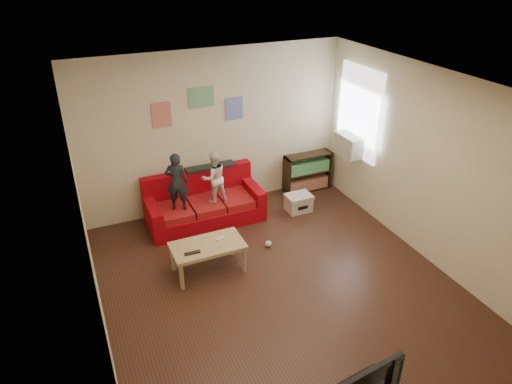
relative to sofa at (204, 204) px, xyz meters
name	(u,v)px	position (x,y,z in m)	size (l,w,h in m)	color
room_shell	(283,199)	(0.39, -2.06, 1.07)	(4.52, 5.02, 2.72)	#422519
sofa	(204,204)	(0.00, 0.00, 0.00)	(1.87, 0.86, 0.82)	#9F050F
child_a	(177,182)	(-0.45, -0.16, 0.59)	(0.34, 0.23, 0.95)	black
child_b	(214,177)	(0.15, -0.16, 0.55)	(0.42, 0.32, 0.86)	white
coffee_table	(208,248)	(-0.38, -1.36, 0.11)	(0.99, 0.55, 0.45)	tan
remote	(192,253)	(-0.63, -1.48, 0.18)	(0.21, 0.05, 0.02)	black
game_controller	(220,238)	(-0.18, -1.31, 0.18)	(0.13, 0.04, 0.03)	silver
bookshelf	(307,174)	(2.09, 0.24, 0.04)	(0.90, 0.27, 0.72)	black
window	(359,112)	(2.61, -0.41, 1.36)	(0.04, 1.08, 1.48)	white
ac_unit	(349,145)	(2.49, -0.41, 0.80)	(0.28, 0.55, 0.35)	#B7B2A3
artwork_left	(162,115)	(-0.46, 0.42, 1.47)	(0.30, 0.01, 0.40)	#D87266
artwork_center	(201,98)	(0.19, 0.42, 1.67)	(0.42, 0.01, 0.32)	#72B27F
artwork_right	(234,108)	(0.74, 0.42, 1.42)	(0.30, 0.01, 0.38)	#727FCC
file_box	(299,203)	(1.58, -0.39, -0.12)	(0.44, 0.33, 0.30)	beige
tissue	(268,244)	(0.64, -1.17, -0.23)	(0.10, 0.10, 0.10)	silver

